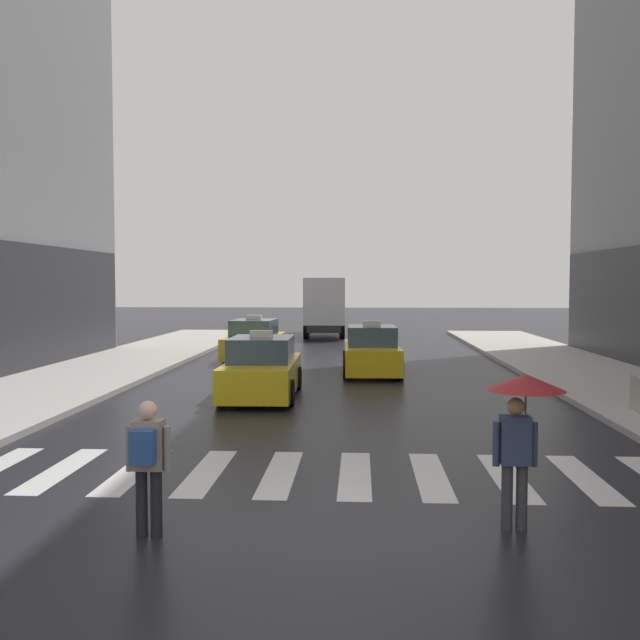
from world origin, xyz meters
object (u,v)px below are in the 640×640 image
at_px(taxi_lead, 262,370).
at_px(box_truck, 324,305).
at_px(pedestrian_with_umbrella, 522,408).
at_px(taxi_second, 371,352).
at_px(taxi_third, 254,342).
at_px(pedestrian_with_backpack, 148,458).

relative_size(taxi_lead, box_truck, 0.60).
bearing_deg(box_truck, pedestrian_with_umbrella, -82.55).
height_order(taxi_lead, pedestrian_with_umbrella, pedestrian_with_umbrella).
bearing_deg(pedestrian_with_umbrella, taxi_lead, 115.21).
distance_m(taxi_second, taxi_third, 6.03).
bearing_deg(pedestrian_with_umbrella, taxi_third, 108.26).
relative_size(pedestrian_with_umbrella, pedestrian_with_backpack, 1.18).
bearing_deg(pedestrian_with_backpack, box_truck, 89.13).
bearing_deg(box_truck, taxi_second, -81.36).
bearing_deg(pedestrian_with_umbrella, box_truck, 97.45).
distance_m(pedestrian_with_umbrella, pedestrian_with_backpack, 4.59).
relative_size(taxi_second, box_truck, 0.60).
bearing_deg(taxi_third, taxi_second, -40.39).
bearing_deg(taxi_third, box_truck, 80.01).
relative_size(taxi_lead, taxi_second, 1.00).
bearing_deg(taxi_second, taxi_lead, -120.89).
bearing_deg(taxi_lead, taxi_third, 99.97).
distance_m(taxi_lead, taxi_third, 9.10).
bearing_deg(taxi_lead, taxi_second, 59.11).
xyz_separation_m(taxi_third, box_truck, (2.15, 12.19, 1.13)).
bearing_deg(pedestrian_with_backpack, taxi_second, 79.24).
bearing_deg(taxi_lead, pedestrian_with_umbrella, -64.79).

